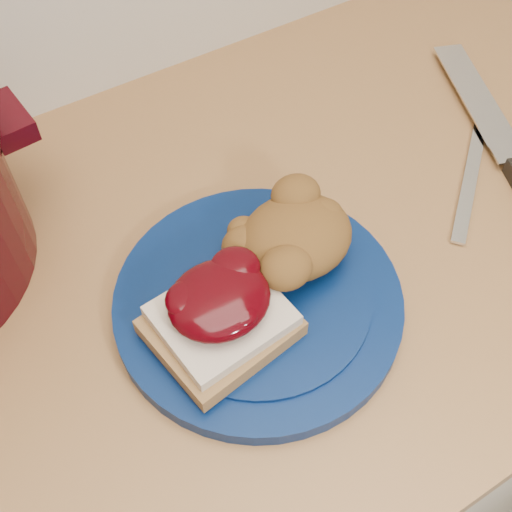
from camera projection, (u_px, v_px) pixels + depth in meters
base_cabinet at (253, 426)px, 1.02m from camera, size 4.00×0.60×0.86m
plate at (258, 302)px, 0.59m from camera, size 0.28×0.28×0.02m
sandwich at (220, 314)px, 0.54m from camera, size 0.13×0.11×0.06m
stuffing_mound at (296, 237)px, 0.59m from camera, size 0.11×0.10×0.05m
butter_knife at (470, 177)px, 0.69m from camera, size 0.16×0.13×0.00m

